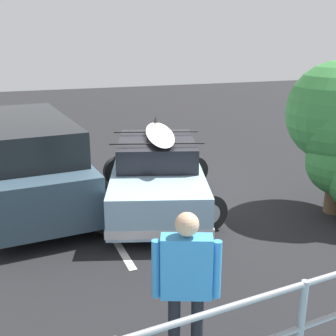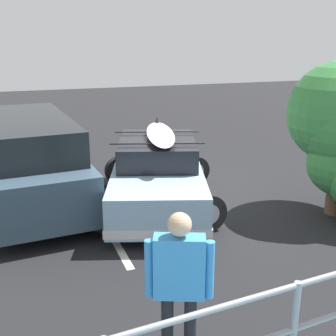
# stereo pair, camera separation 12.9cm
# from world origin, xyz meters

# --- Properties ---
(ground_plane) EXTENTS (44.00, 44.00, 0.02)m
(ground_plane) POSITION_xyz_m (0.00, 0.00, -0.01)
(ground_plane) COLOR black
(ground_plane) RESTS_ON ground
(parking_stripe) EXTENTS (0.12, 4.52, 0.00)m
(parking_stripe) POSITION_xyz_m (1.71, 0.53, 0.00)
(parking_stripe) COLOR silver
(parking_stripe) RESTS_ON ground
(sedan_car) EXTENTS (3.11, 4.38, 1.61)m
(sedan_car) POSITION_xyz_m (0.50, 0.50, 0.64)
(sedan_car) COLOR #8CADC6
(sedan_car) RESTS_ON ground
(suv_car) EXTENTS (2.80, 5.12, 1.76)m
(suv_car) POSITION_xyz_m (2.91, -0.57, 0.91)
(suv_car) COLOR #334756
(suv_car) RESTS_ON ground
(person_bystander) EXTENTS (0.61, 0.36, 1.69)m
(person_bystander) POSITION_xyz_m (1.77, 4.80, 1.02)
(person_bystander) COLOR black
(person_bystander) RESTS_ON ground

